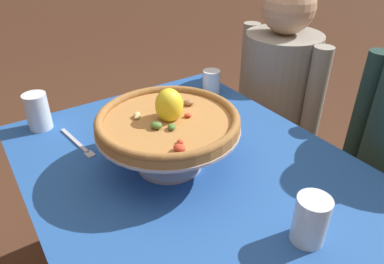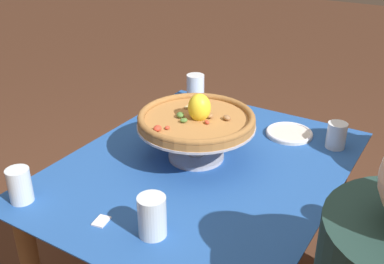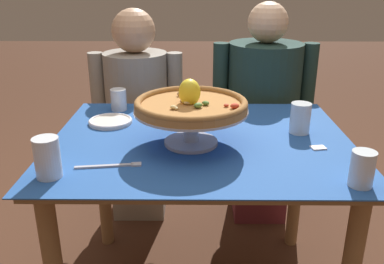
{
  "view_description": "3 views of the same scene",
  "coord_description": "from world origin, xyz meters",
  "px_view_note": "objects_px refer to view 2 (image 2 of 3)",
  "views": [
    {
      "loc": [
        0.71,
        -0.46,
        1.36
      ],
      "look_at": [
        -0.04,
        0.03,
        0.81
      ],
      "focal_mm": 33.55,
      "sensor_mm": 36.0,
      "label": 1
    },
    {
      "loc": [
        1.16,
        0.67,
        1.52
      ],
      "look_at": [
        -0.01,
        -0.05,
        0.83
      ],
      "focal_mm": 42.95,
      "sensor_mm": 36.0,
      "label": 2
    },
    {
      "loc": [
        -0.02,
        -1.42,
        1.3
      ],
      "look_at": [
        -0.03,
        0.01,
        0.74
      ],
      "focal_mm": 38.57,
      "sensor_mm": 36.0,
      "label": 3
    }
  ],
  "objects_px": {
    "pizza_stand": "(196,134)",
    "water_glass_back_left": "(336,137)",
    "pizza": "(197,118)",
    "water_glass_front_right": "(20,187)",
    "water_glass_side_right": "(152,219)",
    "dinner_fork": "(188,119)",
    "side_plate": "(289,133)",
    "water_glass_front_left": "(195,90)",
    "sugar_packet": "(101,221)"
  },
  "relations": [
    {
      "from": "side_plate",
      "to": "water_glass_front_left",
      "type": "bearing_deg",
      "value": -101.01
    },
    {
      "from": "water_glass_side_right",
      "to": "pizza",
      "type": "bearing_deg",
      "value": -164.62
    },
    {
      "from": "side_plate",
      "to": "sugar_packet",
      "type": "distance_m",
      "value": 0.82
    },
    {
      "from": "side_plate",
      "to": "water_glass_side_right",
      "type": "bearing_deg",
      "value": -7.58
    },
    {
      "from": "pizza_stand",
      "to": "pizza",
      "type": "relative_size",
      "value": 1.01
    },
    {
      "from": "water_glass_back_left",
      "to": "water_glass_front_right",
      "type": "distance_m",
      "value": 1.08
    },
    {
      "from": "water_glass_side_right",
      "to": "water_glass_front_left",
      "type": "bearing_deg",
      "value": -155.95
    },
    {
      "from": "dinner_fork",
      "to": "sugar_packet",
      "type": "bearing_deg",
      "value": 12.25
    },
    {
      "from": "water_glass_side_right",
      "to": "sugar_packet",
      "type": "xyz_separation_m",
      "value": [
        0.03,
        -0.15,
        -0.05
      ]
    },
    {
      "from": "water_glass_front_right",
      "to": "sugar_packet",
      "type": "distance_m",
      "value": 0.28
    },
    {
      "from": "pizza_stand",
      "to": "water_glass_back_left",
      "type": "xyz_separation_m",
      "value": [
        -0.33,
        0.39,
        -0.05
      ]
    },
    {
      "from": "water_glass_front_left",
      "to": "water_glass_side_right",
      "type": "bearing_deg",
      "value": 24.05
    },
    {
      "from": "dinner_fork",
      "to": "water_glass_back_left",
      "type": "bearing_deg",
      "value": 97.69
    },
    {
      "from": "pizza_stand",
      "to": "water_glass_front_right",
      "type": "relative_size",
      "value": 3.74
    },
    {
      "from": "sugar_packet",
      "to": "pizza",
      "type": "bearing_deg",
      "value": 175.01
    },
    {
      "from": "pizza_stand",
      "to": "dinner_fork",
      "type": "xyz_separation_m",
      "value": [
        -0.25,
        -0.19,
        -0.09
      ]
    },
    {
      "from": "water_glass_back_left",
      "to": "side_plate",
      "type": "bearing_deg",
      "value": -91.67
    },
    {
      "from": "sugar_packet",
      "to": "pizza_stand",
      "type": "bearing_deg",
      "value": 175.07
    },
    {
      "from": "pizza",
      "to": "dinner_fork",
      "type": "xyz_separation_m",
      "value": [
        -0.25,
        -0.19,
        -0.15
      ]
    },
    {
      "from": "water_glass_front_left",
      "to": "side_plate",
      "type": "relative_size",
      "value": 0.71
    },
    {
      "from": "pizza_stand",
      "to": "dinner_fork",
      "type": "relative_size",
      "value": 1.9
    },
    {
      "from": "water_glass_back_left",
      "to": "side_plate",
      "type": "relative_size",
      "value": 0.54
    },
    {
      "from": "pizza_stand",
      "to": "water_glass_front_left",
      "type": "bearing_deg",
      "value": -148.52
    },
    {
      "from": "pizza",
      "to": "water_glass_front_right",
      "type": "distance_m",
      "value": 0.59
    },
    {
      "from": "water_glass_side_right",
      "to": "dinner_fork",
      "type": "height_order",
      "value": "water_glass_side_right"
    },
    {
      "from": "water_glass_front_right",
      "to": "sugar_packet",
      "type": "relative_size",
      "value": 2.15
    },
    {
      "from": "pizza_stand",
      "to": "sugar_packet",
      "type": "height_order",
      "value": "pizza_stand"
    },
    {
      "from": "water_glass_side_right",
      "to": "water_glass_front_right",
      "type": "bearing_deg",
      "value": -79.61
    },
    {
      "from": "water_glass_side_right",
      "to": "side_plate",
      "type": "bearing_deg",
      "value": 172.42
    },
    {
      "from": "water_glass_front_left",
      "to": "pizza",
      "type": "bearing_deg",
      "value": 31.54
    },
    {
      "from": "water_glass_side_right",
      "to": "side_plate",
      "type": "relative_size",
      "value": 0.67
    },
    {
      "from": "water_glass_back_left",
      "to": "water_glass_front_right",
      "type": "xyz_separation_m",
      "value": [
        0.82,
        -0.7,
        0.01
      ]
    },
    {
      "from": "pizza_stand",
      "to": "side_plate",
      "type": "xyz_separation_m",
      "value": [
        -0.33,
        0.21,
        -0.08
      ]
    },
    {
      "from": "dinner_fork",
      "to": "side_plate",
      "type": "bearing_deg",
      "value": 101.67
    },
    {
      "from": "water_glass_back_left",
      "to": "sugar_packet",
      "type": "relative_size",
      "value": 1.91
    },
    {
      "from": "water_glass_front_left",
      "to": "pizza_stand",
      "type": "bearing_deg",
      "value": 31.48
    },
    {
      "from": "dinner_fork",
      "to": "sugar_packet",
      "type": "distance_m",
      "value": 0.72
    },
    {
      "from": "water_glass_front_right",
      "to": "dinner_fork",
      "type": "bearing_deg",
      "value": 170.96
    },
    {
      "from": "water_glass_front_right",
      "to": "sugar_packet",
      "type": "height_order",
      "value": "water_glass_front_right"
    },
    {
      "from": "water_glass_side_right",
      "to": "water_glass_front_left",
      "type": "height_order",
      "value": "water_glass_front_left"
    },
    {
      "from": "water_glass_side_right",
      "to": "water_glass_front_right",
      "type": "height_order",
      "value": "water_glass_side_right"
    },
    {
      "from": "sugar_packet",
      "to": "side_plate",
      "type": "bearing_deg",
      "value": 162.05
    },
    {
      "from": "pizza_stand",
      "to": "dinner_fork",
      "type": "distance_m",
      "value": 0.33
    },
    {
      "from": "pizza",
      "to": "sugar_packet",
      "type": "bearing_deg",
      "value": -4.99
    },
    {
      "from": "dinner_fork",
      "to": "water_glass_front_right",
      "type": "bearing_deg",
      "value": -9.04
    },
    {
      "from": "pizza_stand",
      "to": "dinner_fork",
      "type": "bearing_deg",
      "value": -142.67
    },
    {
      "from": "water_glass_side_right",
      "to": "sugar_packet",
      "type": "distance_m",
      "value": 0.16
    },
    {
      "from": "pizza",
      "to": "sugar_packet",
      "type": "relative_size",
      "value": 7.93
    },
    {
      "from": "pizza_stand",
      "to": "sugar_packet",
      "type": "distance_m",
      "value": 0.46
    },
    {
      "from": "pizza",
      "to": "dinner_fork",
      "type": "bearing_deg",
      "value": -142.58
    }
  ]
}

